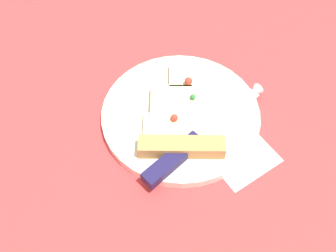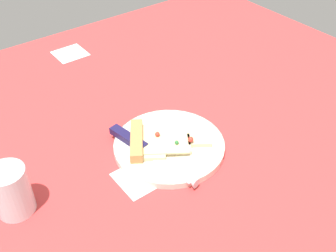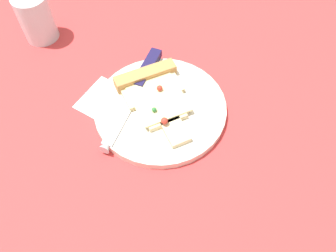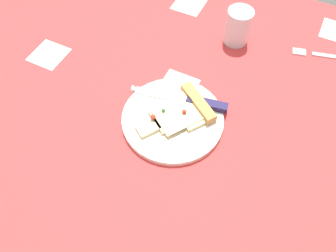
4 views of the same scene
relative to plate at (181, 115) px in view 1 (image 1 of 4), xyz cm
name	(u,v)px [view 1 (image 1 of 4)]	position (x,y,z in cm)	size (l,w,h in cm)	color
ground_plane	(163,92)	(6.77, -1.25, -2.24)	(135.50, 135.50, 3.00)	#D13838
plate	(181,115)	(0.00, 0.00, 0.00)	(24.14, 24.14, 1.48)	silver
pizza_slice	(181,123)	(-2.15, 1.46, 1.52)	(18.77, 16.24, 2.51)	beige
knife	(196,140)	(-5.78, 1.40, 1.34)	(6.42, 23.98, 2.45)	silver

